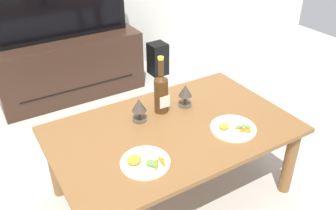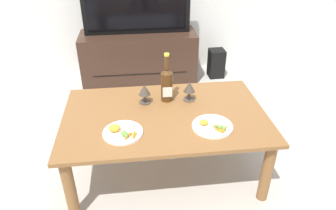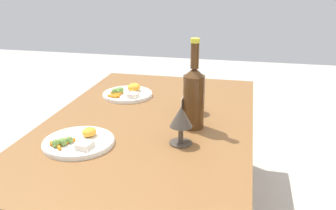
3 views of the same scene
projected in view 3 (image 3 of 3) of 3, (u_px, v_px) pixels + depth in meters
The scene contains 6 objects.
dining_table at pixel (150, 135), 1.53m from camera, with size 1.33×0.83×0.48m.
wine_bottle at pixel (194, 95), 1.39m from camera, with size 0.08×0.08×0.35m.
goblet_left at pixel (194, 92), 1.56m from camera, with size 0.08×0.08×0.14m.
goblet_right at pixel (181, 119), 1.27m from camera, with size 0.08×0.08×0.14m.
dinner_plate_left at pixel (128, 93), 1.79m from camera, with size 0.24×0.24×0.05m.
dinner_plate_right at pixel (78, 142), 1.29m from camera, with size 0.25×0.25×0.04m.
Camera 3 is at (1.35, 0.37, 1.05)m, focal length 39.40 mm.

